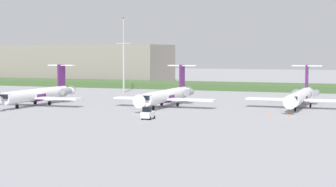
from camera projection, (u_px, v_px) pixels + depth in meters
ground_plane at (193, 101)px, 143.83m from camera, size 500.00×500.00×0.00m
grass_berm at (237, 86)px, 187.15m from camera, size 320.00×20.00×1.80m
regional_jet_nearest at (38, 94)px, 131.67m from camera, size 22.81×31.00×9.00m
regional_jet_second at (167, 95)px, 128.37m from camera, size 22.81×31.00×9.00m
regional_jet_third at (301, 96)px, 126.14m from camera, size 22.81×31.00×9.00m
antenna_mast at (124, 61)px, 171.03m from camera, size 4.40×0.50×22.13m
distant_hangar at (84, 63)px, 235.43m from camera, size 68.51×27.37×14.60m
baggage_tug at (148, 114)px, 104.88m from camera, size 1.72×3.20×2.30m
safety_cone_front_marker at (270, 115)px, 109.32m from camera, size 0.44×0.44×0.55m
safety_cone_mid_marker at (289, 116)px, 107.75m from camera, size 0.44×0.44×0.55m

